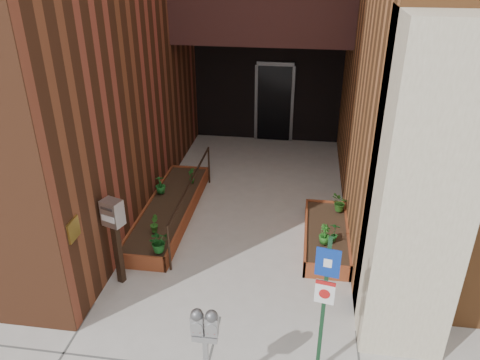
% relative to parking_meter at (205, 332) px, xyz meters
% --- Properties ---
extents(ground, '(80.00, 80.00, 0.00)m').
position_rel_parking_meter_xyz_m(ground, '(-0.10, 1.39, -1.09)').
color(ground, '#9E9991').
rests_on(ground, ground).
extents(planter_left, '(0.90, 3.60, 0.30)m').
position_rel_parking_meter_xyz_m(planter_left, '(-1.65, 4.09, -0.96)').
color(planter_left, brown).
rests_on(planter_left, ground).
extents(planter_right, '(0.80, 2.20, 0.30)m').
position_rel_parking_meter_xyz_m(planter_right, '(1.50, 3.59, -0.96)').
color(planter_right, brown).
rests_on(planter_right, ground).
extents(handrail, '(0.04, 3.34, 0.90)m').
position_rel_parking_meter_xyz_m(handrail, '(-1.15, 4.04, -0.34)').
color(handrail, black).
rests_on(handrail, ground).
extents(parking_meter, '(0.31, 0.15, 1.41)m').
position_rel_parking_meter_xyz_m(parking_meter, '(0.00, 0.00, 0.00)').
color(parking_meter, gray).
rests_on(parking_meter, ground).
extents(sign_post, '(0.28, 0.09, 2.09)m').
position_rel_parking_meter_xyz_m(sign_post, '(1.33, 0.61, 0.20)').
color(sign_post, '#14381F').
rests_on(sign_post, ground).
extents(payment_dropbox, '(0.36, 0.31, 1.53)m').
position_rel_parking_meter_xyz_m(payment_dropbox, '(-1.87, 1.99, 0.01)').
color(payment_dropbox, black).
rests_on(payment_dropbox, ground).
extents(shrub_left_a, '(0.49, 0.49, 0.39)m').
position_rel_parking_meter_xyz_m(shrub_left_a, '(-1.35, 2.49, -0.59)').
color(shrub_left_a, '#19581D').
rests_on(shrub_left_a, planter_left).
extents(shrub_left_b, '(0.23, 0.23, 0.33)m').
position_rel_parking_meter_xyz_m(shrub_left_b, '(-1.63, 3.07, -0.63)').
color(shrub_left_b, '#27611B').
rests_on(shrub_left_b, planter_left).
extents(shrub_left_c, '(0.28, 0.28, 0.39)m').
position_rel_parking_meter_xyz_m(shrub_left_c, '(-1.95, 4.53, -0.59)').
color(shrub_left_c, '#1B6021').
rests_on(shrub_left_c, planter_left).
extents(shrub_left_d, '(0.25, 0.25, 0.35)m').
position_rel_parking_meter_xyz_m(shrub_left_d, '(-1.41, 5.07, -0.61)').
color(shrub_left_d, '#185619').
rests_on(shrub_left_d, planter_left).
extents(shrub_right_a, '(0.28, 0.28, 0.36)m').
position_rel_parking_meter_xyz_m(shrub_right_a, '(1.44, 3.14, -0.61)').
color(shrub_right_a, '#22621C').
rests_on(shrub_right_a, planter_right).
extents(shrub_right_b, '(0.25, 0.25, 0.38)m').
position_rel_parking_meter_xyz_m(shrub_right_b, '(1.61, 3.24, -0.60)').
color(shrub_right_b, '#17521C').
rests_on(shrub_right_b, planter_right).
extents(shrub_right_c, '(0.42, 0.42, 0.36)m').
position_rel_parking_meter_xyz_m(shrub_right_c, '(1.75, 4.30, -0.61)').
color(shrub_right_c, '#214E16').
rests_on(shrub_right_c, planter_right).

